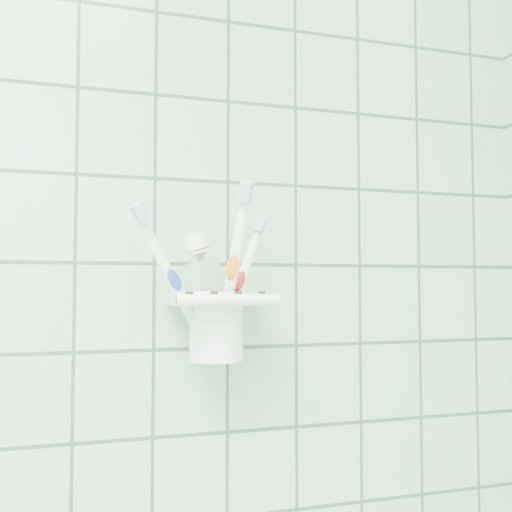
{
  "coord_description": "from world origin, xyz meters",
  "views": [
    {
      "loc": [
        0.49,
        0.48,
        1.33
      ],
      "look_at": [
        0.67,
        1.1,
        1.36
      ],
      "focal_mm": 40.0,
      "sensor_mm": 36.0,
      "label": 1
    }
  ],
  "objects_px": {
    "toothbrush_orange": "(219,265)",
    "toothbrush_pink": "(210,270)",
    "toothbrush_blue": "(215,277)",
    "toothpaste_tube": "(226,282)",
    "cup": "(216,322)",
    "holder_bracket": "(220,301)"
  },
  "relations": [
    {
      "from": "toothbrush_blue",
      "to": "toothpaste_tube",
      "type": "relative_size",
      "value": 1.13
    },
    {
      "from": "toothbrush_blue",
      "to": "toothpaste_tube",
      "type": "height_order",
      "value": "toothbrush_blue"
    },
    {
      "from": "holder_bracket",
      "to": "toothpaste_tube",
      "type": "height_order",
      "value": "toothpaste_tube"
    },
    {
      "from": "toothbrush_pink",
      "to": "toothbrush_blue",
      "type": "height_order",
      "value": "toothbrush_pink"
    },
    {
      "from": "toothpaste_tube",
      "to": "toothbrush_orange",
      "type": "bearing_deg",
      "value": 106.08
    },
    {
      "from": "cup",
      "to": "toothbrush_orange",
      "type": "height_order",
      "value": "toothbrush_orange"
    },
    {
      "from": "toothbrush_orange",
      "to": "cup",
      "type": "bearing_deg",
      "value": -94.8
    },
    {
      "from": "toothbrush_pink",
      "to": "toothpaste_tube",
      "type": "bearing_deg",
      "value": -30.86
    },
    {
      "from": "holder_bracket",
      "to": "cup",
      "type": "relative_size",
      "value": 1.42
    },
    {
      "from": "toothbrush_orange",
      "to": "toothbrush_pink",
      "type": "bearing_deg",
      "value": -127.67
    },
    {
      "from": "cup",
      "to": "toothpaste_tube",
      "type": "bearing_deg",
      "value": -10.34
    },
    {
      "from": "toothbrush_orange",
      "to": "toothpaste_tube",
      "type": "bearing_deg",
      "value": -21.45
    },
    {
      "from": "toothpaste_tube",
      "to": "toothbrush_pink",
      "type": "bearing_deg",
      "value": 146.93
    },
    {
      "from": "holder_bracket",
      "to": "toothbrush_blue",
      "type": "bearing_deg",
      "value": -139.94
    },
    {
      "from": "toothpaste_tube",
      "to": "cup",
      "type": "bearing_deg",
      "value": 146.63
    },
    {
      "from": "toothbrush_blue",
      "to": "toothbrush_pink",
      "type": "bearing_deg",
      "value": 133.7
    },
    {
      "from": "toothbrush_orange",
      "to": "toothpaste_tube",
      "type": "height_order",
      "value": "toothbrush_orange"
    },
    {
      "from": "cup",
      "to": "toothbrush_orange",
      "type": "bearing_deg",
      "value": 55.76
    },
    {
      "from": "holder_bracket",
      "to": "toothbrush_orange",
      "type": "height_order",
      "value": "toothbrush_orange"
    },
    {
      "from": "holder_bracket",
      "to": "toothbrush_pink",
      "type": "bearing_deg",
      "value": 156.23
    },
    {
      "from": "toothpaste_tube",
      "to": "toothbrush_blue",
      "type": "bearing_deg",
      "value": -176.23
    },
    {
      "from": "cup",
      "to": "toothpaste_tube",
      "type": "relative_size",
      "value": 0.53
    }
  ]
}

